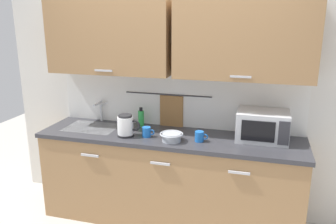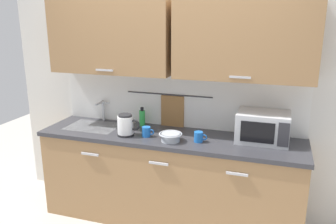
{
  "view_description": "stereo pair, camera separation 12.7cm",
  "coord_description": "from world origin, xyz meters",
  "px_view_note": "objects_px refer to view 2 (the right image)",
  "views": [
    {
      "loc": [
        0.83,
        -2.7,
        2.0
      ],
      "look_at": [
        -0.02,
        0.33,
        1.12
      ],
      "focal_mm": 36.91,
      "sensor_mm": 36.0,
      "label": 1
    },
    {
      "loc": [
        0.95,
        -2.66,
        2.0
      ],
      "look_at": [
        -0.02,
        0.33,
        1.12
      ],
      "focal_mm": 36.91,
      "sensor_mm": 36.0,
      "label": 2
    }
  ],
  "objects_px": {
    "microwave": "(263,127)",
    "mug_by_kettle": "(199,137)",
    "mixing_bowl": "(171,137)",
    "dish_soap_bottle": "(142,118)",
    "electric_kettle": "(126,125)",
    "mug_near_sink": "(146,132)"
  },
  "relations": [
    {
      "from": "dish_soap_bottle",
      "to": "mug_by_kettle",
      "type": "relative_size",
      "value": 1.63
    },
    {
      "from": "electric_kettle",
      "to": "mug_near_sink",
      "type": "height_order",
      "value": "electric_kettle"
    },
    {
      "from": "mug_by_kettle",
      "to": "mug_near_sink",
      "type": "bearing_deg",
      "value": -178.62
    },
    {
      "from": "electric_kettle",
      "to": "mixing_bowl",
      "type": "relative_size",
      "value": 1.06
    },
    {
      "from": "microwave",
      "to": "mug_by_kettle",
      "type": "bearing_deg",
      "value": -159.95
    },
    {
      "from": "microwave",
      "to": "electric_kettle",
      "type": "height_order",
      "value": "microwave"
    },
    {
      "from": "microwave",
      "to": "electric_kettle",
      "type": "bearing_deg",
      "value": -169.09
    },
    {
      "from": "electric_kettle",
      "to": "mug_near_sink",
      "type": "relative_size",
      "value": 1.89
    },
    {
      "from": "dish_soap_bottle",
      "to": "microwave",
      "type": "bearing_deg",
      "value": -4.37
    },
    {
      "from": "mug_near_sink",
      "to": "microwave",
      "type": "bearing_deg",
      "value": 11.37
    },
    {
      "from": "dish_soap_bottle",
      "to": "mug_by_kettle",
      "type": "distance_m",
      "value": 0.73
    },
    {
      "from": "microwave",
      "to": "mug_near_sink",
      "type": "xyz_separation_m",
      "value": [
        -1.04,
        -0.21,
        -0.09
      ]
    },
    {
      "from": "dish_soap_bottle",
      "to": "mug_near_sink",
      "type": "bearing_deg",
      "value": -61.44
    },
    {
      "from": "microwave",
      "to": "mixing_bowl",
      "type": "bearing_deg",
      "value": -161.79
    },
    {
      "from": "microwave",
      "to": "mixing_bowl",
      "type": "distance_m",
      "value": 0.83
    },
    {
      "from": "microwave",
      "to": "mixing_bowl",
      "type": "xyz_separation_m",
      "value": [
        -0.79,
        -0.26,
        -0.09
      ]
    },
    {
      "from": "dish_soap_bottle",
      "to": "mug_near_sink",
      "type": "distance_m",
      "value": 0.35
    },
    {
      "from": "dish_soap_bottle",
      "to": "electric_kettle",
      "type": "bearing_deg",
      "value": -95.59
    },
    {
      "from": "microwave",
      "to": "dish_soap_bottle",
      "type": "xyz_separation_m",
      "value": [
        -1.21,
        0.09,
        -0.05
      ]
    },
    {
      "from": "dish_soap_bottle",
      "to": "mug_by_kettle",
      "type": "height_order",
      "value": "dish_soap_bottle"
    },
    {
      "from": "electric_kettle",
      "to": "mixing_bowl",
      "type": "distance_m",
      "value": 0.45
    },
    {
      "from": "electric_kettle",
      "to": "mug_by_kettle",
      "type": "xyz_separation_m",
      "value": [
        0.7,
        0.04,
        -0.05
      ]
    }
  ]
}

